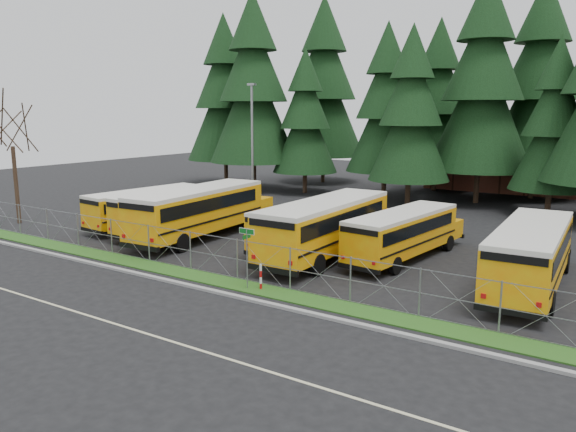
# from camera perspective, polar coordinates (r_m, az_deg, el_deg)

# --- Properties ---
(ground) EXTENTS (120.00, 120.00, 0.00)m
(ground) POSITION_cam_1_polar(r_m,az_deg,el_deg) (27.21, -2.16, -6.30)
(ground) COLOR black
(ground) RESTS_ON ground
(curb) EXTENTS (50.00, 0.25, 0.12)m
(curb) POSITION_cam_1_polar(r_m,az_deg,el_deg) (24.86, -6.36, -7.87)
(curb) COLOR gray
(curb) RESTS_ON ground
(grass_verge) EXTENTS (50.00, 1.40, 0.06)m
(grass_verge) POSITION_cam_1_polar(r_m,az_deg,el_deg) (25.90, -4.37, -7.14)
(grass_verge) COLOR #254F16
(grass_verge) RESTS_ON ground
(road_lane_line) EXTENTS (50.00, 0.12, 0.01)m
(road_lane_line) POSITION_cam_1_polar(r_m,az_deg,el_deg) (21.59, -14.86, -11.26)
(road_lane_line) COLOR beige
(road_lane_line) RESTS_ON ground
(chainlink_fence) EXTENTS (44.00, 0.10, 2.00)m
(chainlink_fence) POSITION_cam_1_polar(r_m,az_deg,el_deg) (26.16, -3.46, -4.73)
(chainlink_fence) COLOR gray
(chainlink_fence) RESTS_ON ground
(brick_building) EXTENTS (22.00, 10.00, 6.00)m
(brick_building) POSITION_cam_1_polar(r_m,az_deg,el_deg) (62.01, 24.95, 5.11)
(brick_building) COLOR brown
(brick_building) RESTS_ON ground
(bus_0) EXTENTS (3.40, 10.22, 2.63)m
(bus_0) POSITION_cam_1_polar(r_m,az_deg,el_deg) (39.76, -13.77, 0.77)
(bus_0) COLOR orange
(bus_0) RESTS_ON ground
(bus_1) EXTENTS (2.63, 10.68, 2.79)m
(bus_1) POSITION_cam_1_polar(r_m,az_deg,el_deg) (37.67, -10.94, 0.47)
(bus_1) COLOR orange
(bus_1) RESTS_ON ground
(bus_2) EXTENTS (3.68, 12.41, 3.21)m
(bus_2) POSITION_cam_1_polar(r_m,az_deg,el_deg) (35.67, -8.70, 0.32)
(bus_2) COLOR orange
(bus_2) RESTS_ON ground
(bus_4) EXTENTS (2.38, 9.95, 2.61)m
(bus_4) POSITION_cam_1_polar(r_m,az_deg,el_deg) (32.98, 1.97, -0.94)
(bus_4) COLOR orange
(bus_4) RESTS_ON ground
(bus_5) EXTENTS (3.04, 12.18, 3.18)m
(bus_5) POSITION_cam_1_polar(r_m,az_deg,el_deg) (30.76, 4.21, -1.27)
(bus_5) COLOR orange
(bus_5) RESTS_ON ground
(bus_6) EXTENTS (3.46, 10.31, 2.65)m
(bus_6) POSITION_cam_1_polar(r_m,az_deg,el_deg) (30.88, 11.82, -1.93)
(bus_6) COLOR orange
(bus_6) RESTS_ON ground
(bus_east) EXTENTS (3.27, 11.47, 2.97)m
(bus_east) POSITION_cam_1_polar(r_m,az_deg,el_deg) (27.44, 23.48, -3.83)
(bus_east) COLOR orange
(bus_east) RESTS_ON ground
(street_sign) EXTENTS (0.84, 0.55, 2.81)m
(street_sign) POSITION_cam_1_polar(r_m,az_deg,el_deg) (25.03, -4.20, -3.01)
(street_sign) COLOR gray
(street_sign) RESTS_ON ground
(striped_bollard) EXTENTS (0.11, 0.11, 1.20)m
(striped_bollard) POSITION_cam_1_polar(r_m,az_deg,el_deg) (25.28, -2.78, -6.22)
(striped_bollard) COLOR #B20C0C
(striped_bollard) RESTS_ON ground
(light_standard) EXTENTS (0.70, 0.35, 10.14)m
(light_standard) POSITION_cam_1_polar(r_m,az_deg,el_deg) (47.39, -3.65, 7.70)
(light_standard) COLOR gray
(light_standard) RESTS_ON ground
(conifer_0) EXTENTS (8.18, 8.18, 18.09)m
(conifer_0) POSITION_cam_1_polar(r_m,az_deg,el_deg) (62.04, -6.45, 11.63)
(conifer_0) COLOR black
(conifer_0) RESTS_ON ground
(conifer_1) EXTENTS (8.80, 8.80, 19.46)m
(conifer_1) POSITION_cam_1_polar(r_m,az_deg,el_deg) (56.83, -3.55, 12.46)
(conifer_1) COLOR black
(conifer_1) RESTS_ON ground
(conifer_2) EXTENTS (6.25, 6.25, 13.82)m
(conifer_2) POSITION_cam_1_polar(r_m,az_deg,el_deg) (54.62, 1.76, 9.59)
(conifer_2) COLOR black
(conifer_2) RESTS_ON ground
(conifer_3) EXTENTS (7.20, 7.20, 15.93)m
(conifer_3) POSITION_cam_1_polar(r_m,az_deg,el_deg) (53.31, 9.94, 10.54)
(conifer_3) COLOR black
(conifer_3) RESTS_ON ground
(conifer_4) EXTENTS (6.74, 6.74, 14.90)m
(conifer_4) POSITION_cam_1_polar(r_m,az_deg,el_deg) (47.91, 12.35, 9.84)
(conifer_4) COLOR black
(conifer_4) RESTS_ON ground
(conifer_5) EXTENTS (8.77, 8.77, 19.40)m
(conifer_5) POSITION_cam_1_polar(r_m,az_deg,el_deg) (51.20, 19.15, 12.07)
(conifer_5) COLOR black
(conifer_5) RESTS_ON ground
(conifer_6) EXTENTS (6.06, 6.06, 13.41)m
(conifer_6) POSITION_cam_1_polar(r_m,az_deg,el_deg) (46.93, 25.45, 8.14)
(conifer_6) COLOR black
(conifer_6) RESTS_ON ground
(conifer_10) EXTENTS (9.14, 9.14, 20.20)m
(conifer_10) POSITION_cam_1_polar(r_m,az_deg,el_deg) (63.20, 3.65, 12.61)
(conifer_10) COLOR black
(conifer_10) RESTS_ON ground
(conifer_11) EXTENTS (7.60, 7.60, 16.80)m
(conifer_11) POSITION_cam_1_polar(r_m,az_deg,el_deg) (58.07, 14.96, 10.77)
(conifer_11) COLOR black
(conifer_11) RESTS_ON ground
(conifer_12) EXTENTS (8.87, 8.87, 19.61)m
(conifer_12) POSITION_cam_1_polar(r_m,az_deg,el_deg) (55.79, 24.13, 11.68)
(conifer_12) COLOR black
(conifer_12) RESTS_ON ground
(bare_tree_1) EXTENTS (5.48, 5.48, 7.83)m
(bare_tree_1) POSITION_cam_1_polar(r_m,az_deg,el_deg) (44.00, -26.02, 4.35)
(bare_tree_1) COLOR black
(bare_tree_1) RESTS_ON ground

